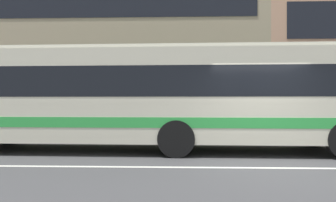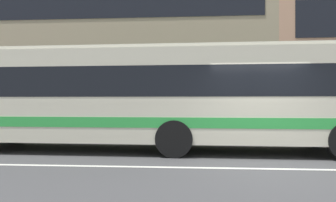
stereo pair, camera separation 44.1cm
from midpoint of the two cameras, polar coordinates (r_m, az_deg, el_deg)
ground_plane at (r=8.04m, az=15.83°, el=-10.81°), size 160.00×160.00×0.00m
lane_centre_line at (r=8.04m, az=15.83°, el=-10.78°), size 60.00×0.16×0.01m
hedge_row_far at (r=14.33m, az=-4.37°, el=-4.58°), size 19.01×1.10×0.75m
apartment_block_left at (r=24.77m, az=-9.10°, el=11.65°), size 19.12×9.47×13.08m
transit_bus at (r=10.31m, az=-3.89°, el=1.05°), size 12.43×2.97×3.08m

